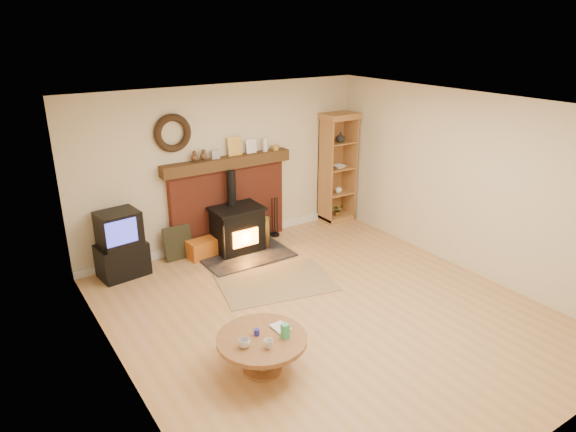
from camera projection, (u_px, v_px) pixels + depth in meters
ground at (327, 312)px, 6.55m from camera, size 5.50×5.50×0.00m
room_shell at (325, 182)px, 6.01m from camera, size 5.02×5.52×2.61m
chimney_breast at (228, 197)px, 8.35m from camera, size 2.20×0.22×1.78m
wood_stove at (238, 230)px, 8.18m from camera, size 1.40×1.00×1.31m
area_rug at (276, 282)px, 7.30m from camera, size 1.78×1.41×0.01m
tv_unit at (121, 245)px, 7.36m from camera, size 0.72×0.54×0.99m
curio_cabinet at (337, 168)px, 9.31m from camera, size 0.64×0.46×1.99m
firelog_box at (203, 249)px, 8.06m from camera, size 0.48×0.32×0.29m
leaning_painting at (178, 243)px, 7.96m from camera, size 0.45×0.12×0.53m
fire_tools at (275, 229)px, 8.86m from camera, size 0.16×0.16×0.70m
coffee_table at (262, 344)px, 5.35m from camera, size 0.96×0.96×0.57m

